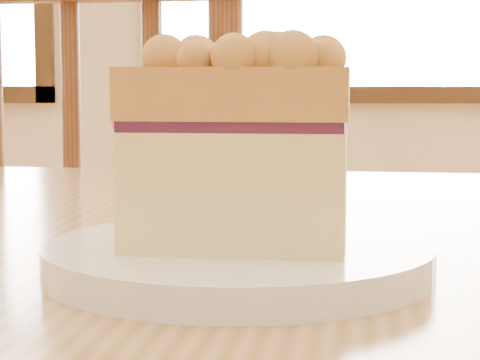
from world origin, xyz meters
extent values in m
cube|color=black|center=(0.30, 3.97, 0.76)|extent=(1.76, 0.06, 0.08)
cube|color=#B77A47|center=(-0.08, 0.17, 0.73)|extent=(1.34, 0.97, 0.04)
cube|color=#593218|center=(-0.20, 0.84, 0.49)|extent=(0.54, 0.54, 0.04)
cylinder|color=#593218|center=(-0.05, 0.60, 0.74)|extent=(0.04, 0.04, 0.50)
cylinder|color=#593218|center=(-0.14, 0.61, 0.73)|extent=(0.02, 0.02, 0.44)
cylinder|color=#593218|center=(-0.24, 0.63, 0.73)|extent=(0.02, 0.02, 0.44)
cylinder|color=white|center=(-0.02, 0.03, 0.76)|extent=(0.21, 0.21, 0.02)
cylinder|color=white|center=(-0.02, 0.03, 0.75)|extent=(0.14, 0.14, 0.01)
cube|color=#FFF190|center=(-0.02, 0.03, 0.80)|extent=(0.12, 0.10, 0.06)
cube|color=#3D112B|center=(-0.02, 0.03, 0.83)|extent=(0.12, 0.10, 0.01)
cube|color=gold|center=(-0.02, 0.03, 0.85)|extent=(0.12, 0.10, 0.03)
sphere|color=gold|center=(0.02, 0.01, 0.87)|extent=(0.03, 0.03, 0.03)
sphere|color=gold|center=(-0.05, 0.07, 0.86)|extent=(0.01, 0.01, 0.01)
sphere|color=gold|center=(-0.01, 0.05, 0.87)|extent=(0.02, 0.02, 0.02)
sphere|color=gold|center=(0.00, 0.05, 0.86)|extent=(0.01, 0.01, 0.01)
sphere|color=gold|center=(-0.01, 0.01, 0.87)|extent=(0.02, 0.02, 0.02)
sphere|color=gold|center=(-0.07, 0.06, 0.87)|extent=(0.03, 0.03, 0.03)
sphere|color=gold|center=(0.01, 0.03, 0.86)|extent=(0.01, 0.01, 0.01)
sphere|color=gold|center=(0.02, 0.04, 0.87)|extent=(0.02, 0.02, 0.02)
sphere|color=gold|center=(0.00, 0.03, 0.86)|extent=(0.02, 0.02, 0.02)
sphere|color=gold|center=(0.01, 0.00, 0.87)|extent=(0.02, 0.02, 0.02)
sphere|color=gold|center=(-0.06, 0.03, 0.87)|extent=(0.02, 0.02, 0.02)
sphere|color=gold|center=(-0.06, 0.01, 0.86)|extent=(0.02, 0.02, 0.02)
sphere|color=gold|center=(0.01, 0.02, 0.86)|extent=(0.02, 0.02, 0.02)
sphere|color=gold|center=(-0.04, 0.04, 0.87)|extent=(0.02, 0.02, 0.02)
sphere|color=gold|center=(0.01, 0.03, 0.86)|extent=(0.01, 0.01, 0.01)
sphere|color=gold|center=(0.01, 0.06, 0.86)|extent=(0.01, 0.01, 0.01)
sphere|color=gold|center=(-0.05, 0.03, 0.86)|extent=(0.02, 0.02, 0.02)
sphere|color=gold|center=(-0.05, 0.05, 0.87)|extent=(0.02, 0.02, 0.02)
sphere|color=gold|center=(-0.02, 0.04, 0.86)|extent=(0.02, 0.02, 0.02)
sphere|color=gold|center=(-0.02, 0.00, 0.86)|extent=(0.02, 0.02, 0.02)
sphere|color=gold|center=(-0.02, 0.05, 0.86)|extent=(0.02, 0.02, 0.02)
sphere|color=gold|center=(-0.01, 0.06, 0.87)|extent=(0.02, 0.02, 0.02)
sphere|color=gold|center=(-0.08, 0.04, 0.82)|extent=(0.01, 0.01, 0.01)
sphere|color=gold|center=(-0.08, 0.03, 0.81)|extent=(0.02, 0.02, 0.02)
sphere|color=gold|center=(-0.08, 0.02, 0.81)|extent=(0.02, 0.02, 0.02)
sphere|color=gold|center=(-0.09, 0.01, 0.82)|extent=(0.02, 0.02, 0.02)
camera|label=1|loc=(-0.01, -0.46, 0.86)|focal=70.00mm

